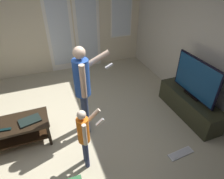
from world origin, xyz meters
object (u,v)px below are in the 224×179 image
Objects in this scene: person_adult at (83,85)px; person_child at (84,134)px; laptop_closed at (30,120)px; tv_remote_black at (5,130)px; tv_stand at (189,105)px; flat_screen_tv at (196,79)px; loose_keyboard at (181,153)px; coffee_table at (17,128)px.

person_adult reaches higher than person_child.
tv_remote_black is at bearing 178.35° from laptop_closed.
laptop_closed is 1.94× the size of tv_remote_black.
person_adult is at bearing 171.03° from tv_stand.
person_child is (-2.19, -0.40, 0.40)m from tv_stand.
flat_screen_tv is 6.11× the size of tv_remote_black.
tv_stand is 2.26m from person_child.
laptop_closed is at bearing 152.40° from loose_keyboard.
person_child is (0.95, -0.80, 0.30)m from coffee_table.
tv_remote_black is (-3.27, 0.28, 0.24)m from tv_stand.
coffee_table is 0.63× the size of person_adult.
tv_stand is 1.09m from loose_keyboard.
loose_keyboard is 2.64× the size of tv_remote_black.
flat_screen_tv is (3.14, -0.40, 0.50)m from coffee_table.
tv_remote_black is (-1.08, 0.68, -0.17)m from person_child.
person_adult is 1.92m from loose_keyboard.
flat_screen_tv reaches higher than coffee_table.
flat_screen_tv is 0.65× the size of person_adult.
coffee_table is at bearing 49.95° from tv_remote_black.
person_adult reaches higher than flat_screen_tv.
coffee_table is 0.98× the size of flat_screen_tv.
person_adult is (-2.00, 0.31, 0.14)m from flat_screen_tv.
tv_remote_black is (-0.36, -0.08, -0.00)m from laptop_closed.
laptop_closed is (-0.72, 0.76, -0.16)m from person_child.
tv_stand is at bearing -65.01° from flat_screen_tv.
tv_remote_black reaches higher than coffee_table.
person_adult is 1.54× the size of person_child.
tv_remote_black is at bearing 157.33° from loose_keyboard.
flat_screen_tv is 3.30m from tv_remote_black.
person_adult is 0.81m from person_child.
coffee_table is 3.17m from tv_stand.
person_adult is 3.58× the size of loose_keyboard.
tv_remote_black is at bearing -137.76° from coffee_table.
loose_keyboard is 1.36× the size of laptop_closed.
flat_screen_tv is at bearing 2.86° from tv_remote_black.
person_adult is at bearing 75.17° from person_child.
person_child is at bearing -169.63° from tv_stand.
person_adult is at bearing -4.21° from coffee_table.
coffee_table is 1.28m from person_child.
flat_screen_tv reaches higher than tv_stand.
loose_keyboard is at bearing -133.13° from flat_screen_tv.
tv_remote_black is at bearing 175.15° from flat_screen_tv.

